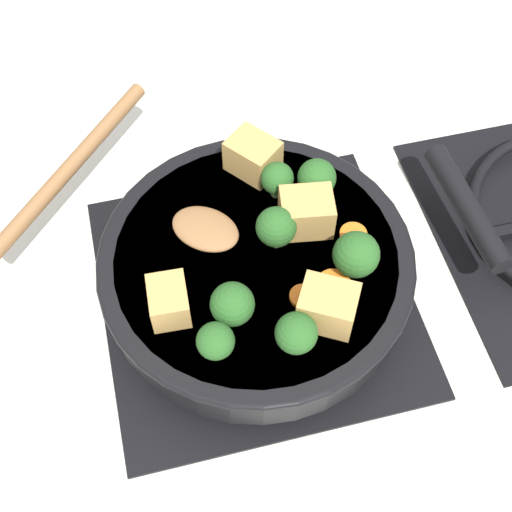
% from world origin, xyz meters
% --- Properties ---
extents(ground_plane, '(2.40, 2.40, 0.00)m').
position_xyz_m(ground_plane, '(0.00, 0.00, 0.00)').
color(ground_plane, silver).
extents(front_burner_grate, '(0.31, 0.31, 0.03)m').
position_xyz_m(front_burner_grate, '(0.00, 0.00, 0.01)').
color(front_burner_grate, black).
rests_on(front_burner_grate, ground_plane).
extents(skillet_pan, '(0.30, 0.39, 0.05)m').
position_xyz_m(skillet_pan, '(-0.00, 0.00, 0.05)').
color(skillet_pan, black).
rests_on(skillet_pan, front_burner_grate).
extents(wooden_spoon, '(0.24, 0.25, 0.02)m').
position_xyz_m(wooden_spoon, '(-0.10, -0.11, 0.08)').
color(wooden_spoon, olive).
rests_on(wooden_spoon, skillet_pan).
extents(tofu_cube_center_large, '(0.05, 0.05, 0.04)m').
position_xyz_m(tofu_cube_center_large, '(-0.02, 0.05, 0.09)').
color(tofu_cube_center_large, tan).
rests_on(tofu_cube_center_large, skillet_pan).
extents(tofu_cube_near_handle, '(0.06, 0.06, 0.04)m').
position_xyz_m(tofu_cube_near_handle, '(-0.10, 0.02, 0.09)').
color(tofu_cube_near_handle, tan).
rests_on(tofu_cube_near_handle, skillet_pan).
extents(tofu_cube_east_chunk, '(0.04, 0.04, 0.03)m').
position_xyz_m(tofu_cube_east_chunk, '(0.04, -0.09, 0.09)').
color(tofu_cube_east_chunk, tan).
rests_on(tofu_cube_east_chunk, skillet_pan).
extents(tofu_cube_west_chunk, '(0.06, 0.06, 0.04)m').
position_xyz_m(tofu_cube_west_chunk, '(0.08, 0.05, 0.09)').
color(tofu_cube_west_chunk, tan).
rests_on(tofu_cube_west_chunk, skillet_pan).
extents(broccoli_floret_near_spoon, '(0.04, 0.04, 0.05)m').
position_xyz_m(broccoli_floret_near_spoon, '(-0.06, 0.07, 0.10)').
color(broccoli_floret_near_spoon, '#709956').
rests_on(broccoli_floret_near_spoon, skillet_pan).
extents(broccoli_floret_center_top, '(0.03, 0.03, 0.04)m').
position_xyz_m(broccoli_floret_center_top, '(-0.07, 0.04, 0.10)').
color(broccoli_floret_center_top, '#709956').
rests_on(broccoli_floret_center_top, skillet_pan).
extents(broccoli_floret_east_rim, '(0.04, 0.04, 0.05)m').
position_xyz_m(broccoli_floret_east_rim, '(0.04, 0.08, 0.10)').
color(broccoli_floret_east_rim, '#709956').
rests_on(broccoli_floret_east_rim, skillet_pan).
extents(broccoli_floret_west_rim, '(0.04, 0.04, 0.05)m').
position_xyz_m(broccoli_floret_west_rim, '(-0.01, 0.02, 0.10)').
color(broccoli_floret_west_rim, '#709956').
rests_on(broccoli_floret_west_rim, skillet_pan).
extents(broccoli_floret_north_edge, '(0.04, 0.04, 0.04)m').
position_xyz_m(broccoli_floret_north_edge, '(0.10, 0.01, 0.10)').
color(broccoli_floret_north_edge, '#709956').
rests_on(broccoli_floret_north_edge, skillet_pan).
extents(broccoli_floret_south_cluster, '(0.04, 0.04, 0.05)m').
position_xyz_m(broccoli_floret_south_cluster, '(0.06, -0.04, 0.10)').
color(broccoli_floret_south_cluster, '#709956').
rests_on(broccoli_floret_south_cluster, skillet_pan).
extents(broccoli_floret_mid_floret, '(0.03, 0.03, 0.04)m').
position_xyz_m(broccoli_floret_mid_floret, '(0.09, -0.06, 0.10)').
color(broccoli_floret_mid_floret, '#709956').
rests_on(broccoli_floret_mid_floret, skillet_pan).
extents(carrot_slice_orange_thin, '(0.03, 0.03, 0.01)m').
position_xyz_m(carrot_slice_orange_thin, '(0.05, 0.06, 0.08)').
color(carrot_slice_orange_thin, orange).
rests_on(carrot_slice_orange_thin, skillet_pan).
extents(carrot_slice_near_center, '(0.03, 0.03, 0.01)m').
position_xyz_m(carrot_slice_near_center, '(0.00, 0.10, 0.08)').
color(carrot_slice_near_center, orange).
rests_on(carrot_slice_near_center, skillet_pan).
extents(carrot_slice_edge_slice, '(0.02, 0.02, 0.01)m').
position_xyz_m(carrot_slice_edge_slice, '(0.05, 0.03, 0.08)').
color(carrot_slice_edge_slice, orange).
rests_on(carrot_slice_edge_slice, skillet_pan).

